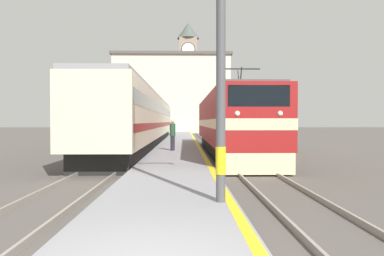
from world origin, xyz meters
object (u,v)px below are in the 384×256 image
Objects in this scene: person_on_platform at (173,134)px; clock_tower at (188,74)px; passenger_train at (145,120)px; locomotive_train at (228,124)px; catenary_mast at (226,10)px.

person_on_platform is 0.08× the size of clock_tower.
passenger_train is 45.69m from clock_tower.
locomotive_train is 15.59m from catenary_mast.
person_on_platform is at bearing -91.57° from clock_tower.
person_on_platform is at bearing -166.87° from locomotive_train.
clock_tower reaches higher than passenger_train.
catenary_mast is 0.37× the size of clock_tower.
locomotive_train is 10.53m from passenger_train.
person_on_platform is (2.62, -9.40, -0.91)m from passenger_train.
locomotive_train is at bearing -54.66° from passenger_train.
locomotive_train is 10.37× the size of person_on_platform.
catenary_mast is at bearing -96.96° from locomotive_train.
person_on_platform is at bearing 96.34° from catenary_mast.
locomotive_train reaches higher than person_on_platform.
catenary_mast is at bearing -83.66° from person_on_platform.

